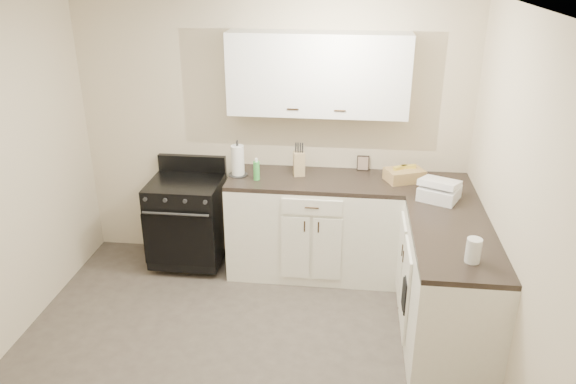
# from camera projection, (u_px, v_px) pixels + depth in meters

# --- Properties ---
(floor) EXTENTS (3.60, 3.60, 0.00)m
(floor) POSITION_uv_depth(u_px,v_px,m) (239.00, 373.00, 4.05)
(floor) COLOR #473F38
(floor) RESTS_ON ground
(ceiling) EXTENTS (3.60, 3.60, 0.00)m
(ceiling) POSITION_uv_depth(u_px,v_px,m) (223.00, 12.00, 3.06)
(ceiling) COLOR white
(ceiling) RESTS_ON wall_back
(wall_back) EXTENTS (3.60, 0.00, 3.60)m
(wall_back) POSITION_uv_depth(u_px,v_px,m) (272.00, 134.00, 5.20)
(wall_back) COLOR beige
(wall_back) RESTS_ON ground
(wall_right) EXTENTS (0.00, 3.60, 3.60)m
(wall_right) POSITION_uv_depth(u_px,v_px,m) (526.00, 233.00, 3.36)
(wall_right) COLOR beige
(wall_right) RESTS_ON ground
(base_cabinets_back) EXTENTS (1.55, 0.60, 0.90)m
(base_cabinets_back) POSITION_uv_depth(u_px,v_px,m) (314.00, 228.00, 5.19)
(base_cabinets_back) COLOR white
(base_cabinets_back) RESTS_ON floor
(base_cabinets_right) EXTENTS (0.60, 1.90, 0.90)m
(base_cabinets_right) POSITION_uv_depth(u_px,v_px,m) (442.00, 271.00, 4.49)
(base_cabinets_right) COLOR white
(base_cabinets_right) RESTS_ON floor
(countertop_back) EXTENTS (1.55, 0.60, 0.04)m
(countertop_back) POSITION_uv_depth(u_px,v_px,m) (315.00, 181.00, 5.01)
(countertop_back) COLOR black
(countertop_back) RESTS_ON base_cabinets_back
(countertop_right) EXTENTS (0.60, 1.90, 0.04)m
(countertop_right) POSITION_uv_depth(u_px,v_px,m) (448.00, 218.00, 4.30)
(countertop_right) COLOR black
(countertop_right) RESTS_ON base_cabinets_right
(upper_cabinets) EXTENTS (1.55, 0.30, 0.70)m
(upper_cabinets) POSITION_uv_depth(u_px,v_px,m) (318.00, 74.00, 4.78)
(upper_cabinets) COLOR white
(upper_cabinets) RESTS_ON wall_back
(stove) EXTENTS (0.65, 0.56, 0.79)m
(stove) POSITION_uv_depth(u_px,v_px,m) (187.00, 221.00, 5.30)
(stove) COLOR black
(stove) RESTS_ON floor
(knife_block) EXTENTS (0.12, 0.11, 0.22)m
(knife_block) POSITION_uv_depth(u_px,v_px,m) (299.00, 164.00, 5.03)
(knife_block) COLOR tan
(knife_block) RESTS_ON countertop_back
(paper_towel) EXTENTS (0.14, 0.14, 0.28)m
(paper_towel) POSITION_uv_depth(u_px,v_px,m) (238.00, 161.00, 5.02)
(paper_towel) COLOR white
(paper_towel) RESTS_ON countertop_back
(soap_bottle) EXTENTS (0.06, 0.06, 0.17)m
(soap_bottle) POSITION_uv_depth(u_px,v_px,m) (257.00, 171.00, 4.94)
(soap_bottle) COLOR green
(soap_bottle) RESTS_ON countertop_back
(picture_frame) EXTENTS (0.11, 0.04, 0.14)m
(picture_frame) POSITION_uv_depth(u_px,v_px,m) (363.00, 163.00, 5.16)
(picture_frame) COLOR black
(picture_frame) RESTS_ON countertop_back
(wicker_basket) EXTENTS (0.38, 0.32, 0.11)m
(wicker_basket) POSITION_uv_depth(u_px,v_px,m) (404.00, 175.00, 4.93)
(wicker_basket) COLOR tan
(wicker_basket) RESTS_ON countertop_right
(countertop_grill) EXTENTS (0.38, 0.37, 0.11)m
(countertop_grill) POSITION_uv_depth(u_px,v_px,m) (439.00, 193.00, 4.57)
(countertop_grill) COLOR white
(countertop_grill) RESTS_ON countertop_right
(glass_jar) EXTENTS (0.13, 0.13, 0.17)m
(glass_jar) POSITION_uv_depth(u_px,v_px,m) (473.00, 250.00, 3.63)
(glass_jar) COLOR silver
(glass_jar) RESTS_ON countertop_right
(oven_mitt_near) EXTENTS (0.02, 0.15, 0.26)m
(oven_mitt_near) POSITION_uv_depth(u_px,v_px,m) (405.00, 296.00, 4.11)
(oven_mitt_near) COLOR black
(oven_mitt_near) RESTS_ON base_cabinets_right
(oven_mitt_far) EXTENTS (0.02, 0.13, 0.23)m
(oven_mitt_far) POSITION_uv_depth(u_px,v_px,m) (404.00, 294.00, 4.22)
(oven_mitt_far) COLOR black
(oven_mitt_far) RESTS_ON base_cabinets_right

